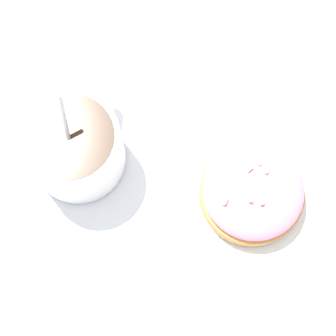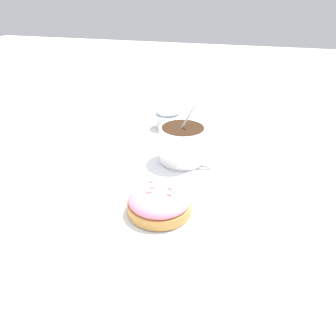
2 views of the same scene
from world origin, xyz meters
The scene contains 4 objects.
ground_plane centered at (0.00, 0.00, 0.00)m, with size 3.00×3.00×0.00m, color silver.
paper_napkin centered at (0.00, 0.00, 0.00)m, with size 0.33×0.31×0.00m.
coffee_cup centered at (0.09, -0.01, 0.04)m, with size 0.09×0.12×0.12m.
frosted_pastry centered at (-0.09, -0.01, 0.02)m, with size 0.10×0.10×0.04m.
Camera 1 is at (-0.04, 0.13, 0.56)m, focal length 60.00 mm.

